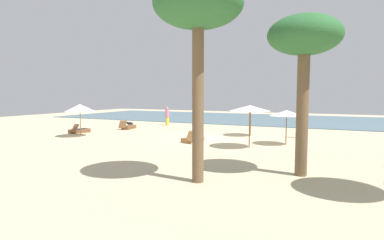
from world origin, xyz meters
TOP-DOWN VIEW (x-y plane):
  - ground_plane at (0.00, 0.00)m, footprint 60.00×60.00m
  - ocean_water at (0.00, 17.00)m, footprint 48.00×16.00m
  - umbrella_0 at (2.51, 2.56)m, footprint 2.01×2.01m
  - umbrella_1 at (3.72, -2.16)m, footprint 2.21×2.21m
  - umbrella_2 at (-7.77, -2.75)m, footprint 2.06×2.06m
  - umbrella_3 at (5.35, -0.28)m, footprint 1.92×1.92m
  - lounger_1 at (-9.40, -1.27)m, footprint 1.10×1.76m
  - lounger_2 at (0.09, -1.63)m, footprint 1.04×1.75m
  - lounger_3 at (-7.67, 2.40)m, footprint 0.84×1.72m
  - person_0 at (-6.28, 6.40)m, footprint 0.41×0.41m
  - person_1 at (5.94, 2.99)m, footprint 0.49×0.49m
  - palm_1 at (3.95, -9.38)m, footprint 2.91×2.91m
  - palm_2 at (6.94, -7.03)m, footprint 2.55×2.55m
  - dog at (-9.32, 4.83)m, footprint 0.71×0.31m

SIDE VIEW (x-z plane):
  - ground_plane at x=0.00m, z-range 0.00..0.00m
  - ocean_water at x=0.00m, z-range 0.00..0.06m
  - lounger_2 at x=0.09m, z-range -0.20..0.54m
  - lounger_3 at x=-7.67m, z-range -0.20..0.54m
  - dog at x=-9.32m, z-range 0.01..0.34m
  - lounger_1 at x=-9.40m, z-range -0.19..0.54m
  - person_0 at x=-6.28m, z-range 0.00..1.68m
  - person_1 at x=5.94m, z-range 0.02..1.97m
  - umbrella_3 at x=5.35m, z-range 0.83..2.81m
  - umbrella_0 at x=2.51m, z-range 0.84..2.95m
  - umbrella_2 at x=-7.77m, z-range 0.85..3.06m
  - umbrella_1 at x=3.72m, z-range 0.99..3.29m
  - palm_2 at x=6.94m, z-range 1.91..7.57m
  - palm_1 at x=3.95m, z-range 2.33..8.92m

